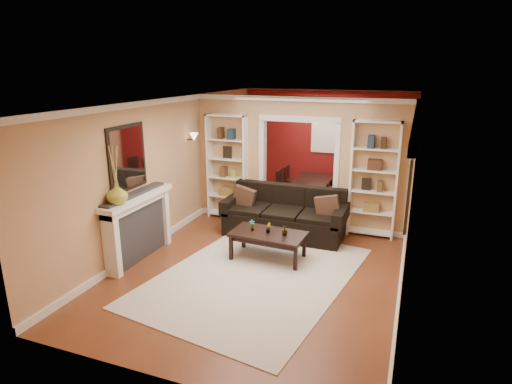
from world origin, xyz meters
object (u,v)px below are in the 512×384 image
at_px(coffee_table, 268,246).
at_px(bookshelf_right, 374,180).
at_px(sofa, 285,212).
at_px(bookshelf_left, 228,167).
at_px(fireplace, 140,228).
at_px(dining_table, 312,191).

bearing_deg(coffee_table, bookshelf_right, 51.58).
relative_size(sofa, coffee_table, 1.90).
bearing_deg(bookshelf_right, bookshelf_left, 180.00).
bearing_deg(bookshelf_right, fireplace, -145.20).
height_order(bookshelf_right, dining_table, bookshelf_right).
bearing_deg(bookshelf_left, coffee_table, -48.60).
xyz_separation_m(fireplace, dining_table, (2.04, 4.32, -0.30)).
bearing_deg(bookshelf_right, sofa, -160.24).
bearing_deg(fireplace, sofa, 43.91).
xyz_separation_m(bookshelf_left, fireplace, (-0.54, -2.53, -0.57)).
bearing_deg(sofa, dining_table, 89.71).
bearing_deg(bookshelf_left, dining_table, 50.11).
xyz_separation_m(bookshelf_right, dining_table, (-1.60, 1.79, -0.87)).
relative_size(sofa, dining_table, 1.52).
xyz_separation_m(bookshelf_left, dining_table, (1.50, 1.79, -0.87)).
xyz_separation_m(sofa, fireplace, (-2.03, -1.95, 0.11)).
distance_m(sofa, bookshelf_right, 1.84).
bearing_deg(bookshelf_right, coffee_table, -131.57).
relative_size(coffee_table, bookshelf_right, 0.56).
xyz_separation_m(sofa, bookshelf_left, (-1.49, 0.58, 0.68)).
distance_m(coffee_table, dining_table, 3.54).
xyz_separation_m(sofa, dining_table, (0.01, 2.37, -0.19)).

